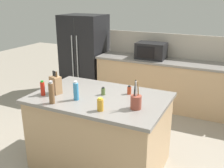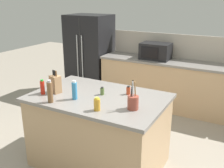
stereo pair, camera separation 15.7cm
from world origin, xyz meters
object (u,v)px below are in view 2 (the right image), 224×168
Objects in this scene: refrigerator at (90,54)px; honey_jar at (97,104)px; hot_sauce_bottle at (42,87)px; pepper_grinder at (50,92)px; knife_block at (55,84)px; spice_jar_oregano at (102,91)px; spice_jar_paprika at (128,90)px; dish_soap_bottle at (75,90)px; microwave at (156,51)px; utensil_crock at (133,102)px.

refrigerator is 11.72× the size of honey_jar.
pepper_grinder reaches higher than hot_sauce_bottle.
knife_block is 1.98× the size of honey_jar.
spice_jar_oregano is at bearing -53.52° from refrigerator.
refrigerator is 5.93× the size of knife_block.
hot_sauce_bottle is at bearing -153.07° from spice_jar_oregano.
refrigerator is at bearing 130.14° from knife_block.
spice_jar_paprika is (1.89, -2.02, 0.13)m from refrigerator.
dish_soap_bottle is at bearing 48.24° from pepper_grinder.
refrigerator is 17.44× the size of spice_jar_oregano.
spice_jar_oregano is (0.40, 0.49, -0.08)m from pepper_grinder.
pepper_grinder is (-0.32, -2.63, -0.03)m from microwave.
refrigerator reaches higher than hot_sauce_bottle.
microwave is 2.42m from dish_soap_bottle.
pepper_grinder is at bearing -44.60° from knife_block.
spice_jar_paprika is (0.28, 0.17, 0.00)m from spice_jar_oregano.
spice_jar_oregano is (0.08, -2.14, -0.11)m from microwave.
microwave is at bearing 86.86° from dish_soap_bottle.
dish_soap_bottle is at bearing 6.75° from hot_sauce_bottle.
hot_sauce_bottle reaches higher than spice_jar_oregano.
honey_jar is (0.74, -0.21, -0.04)m from knife_block.
microwave is at bearing 76.76° from hot_sauce_bottle.
spice_jar_paprika is (-0.23, 0.38, -0.03)m from utensil_crock.
honey_jar is at bearing -84.06° from microwave.
microwave reaches higher than honey_jar.
dish_soap_bottle is (-0.72, -0.07, 0.03)m from utensil_crock.
spice_jar_oregano is 0.32m from spice_jar_paprika.
hot_sauce_bottle is at bearing -173.25° from dish_soap_bottle.
hot_sauce_bottle is at bearing -115.76° from knife_block.
microwave is 1.73× the size of utensil_crock.
dish_soap_bottle is (0.19, 0.21, -0.02)m from pepper_grinder.
utensil_crock is 3.25× the size of spice_jar_oregano.
knife_block reaches higher than pepper_grinder.
hot_sauce_bottle is (0.96, -2.52, 0.17)m from refrigerator.
hot_sauce_bottle is (-0.85, 0.09, 0.02)m from honey_jar.
pepper_grinder is (-0.91, -0.28, 0.04)m from utensil_crock.
dish_soap_bottle is at bearing -93.14° from microwave.
honey_jar is at bearing -6.28° from hot_sauce_bottle.
dish_soap_bottle reaches higher than spice_jar_oregano.
refrigerator is 2.64m from knife_block.
dish_soap_bottle is (0.45, 0.05, 0.02)m from hot_sauce_bottle.
spice_jar_paprika is at bearing 28.16° from hot_sauce_bottle.
refrigerator reaches higher than dish_soap_bottle.
knife_block is at bearing 48.02° from hot_sauce_bottle.
utensil_crock is 0.56m from spice_jar_oregano.
dish_soap_bottle reaches higher than hot_sauce_bottle.
pepper_grinder is (0.15, -0.28, 0.01)m from knife_block.
dish_soap_bottle is (-0.21, -0.28, 0.06)m from spice_jar_oregano.
refrigerator is 2.85m from dish_soap_bottle.
knife_block is 2.70× the size of spice_jar_paprika.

